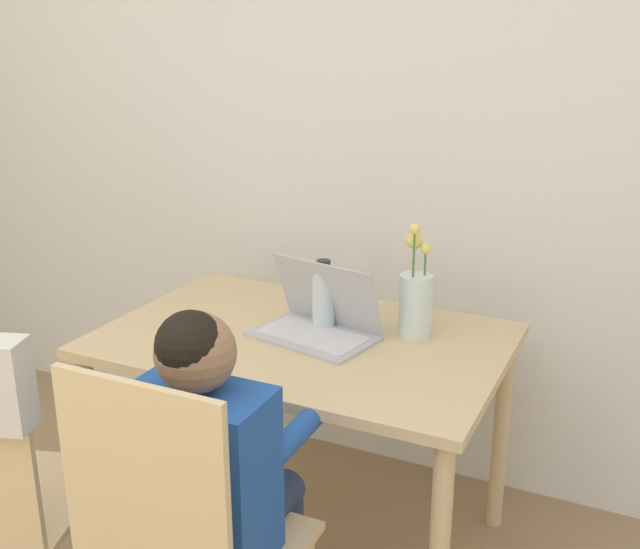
{
  "coord_description": "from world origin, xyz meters",
  "views": [
    {
      "loc": [
        0.83,
        -0.18,
        1.55
      ],
      "look_at": [
        -0.06,
        1.68,
        0.88
      ],
      "focal_mm": 42.0,
      "sensor_mm": 36.0,
      "label": 1
    }
  ],
  "objects": [
    {
      "name": "laptop",
      "position": [
        -0.05,
        1.66,
        0.75
      ],
      "size": [
        0.39,
        0.29,
        0.22
      ],
      "rotation": [
        0.0,
        0.0,
        -0.2
      ],
      "color": "#B2B2B7",
      "rests_on": "dining_table"
    },
    {
      "name": "water_bottle",
      "position": [
        -0.06,
        1.71,
        0.8
      ],
      "size": [
        0.07,
        0.07,
        0.21
      ],
      "color": "silver",
      "rests_on": "dining_table"
    },
    {
      "name": "flower_vase",
      "position": [
        0.2,
        1.78,
        0.81
      ],
      "size": [
        0.1,
        0.1,
        0.34
      ],
      "color": "silver",
      "rests_on": "dining_table"
    },
    {
      "name": "wall_back",
      "position": [
        0.0,
        2.23,
        1.25
      ],
      "size": [
        6.4,
        0.05,
        2.5
      ],
      "color": "white",
      "rests_on": "ground_plane"
    },
    {
      "name": "dining_table",
      "position": [
        -0.09,
        1.63,
        0.62
      ],
      "size": [
        1.17,
        0.77,
        0.7
      ],
      "color": "#D6B784",
      "rests_on": "ground_plane"
    },
    {
      "name": "person_seated",
      "position": [
        -0.0,
        1.03,
        0.64
      ],
      "size": [
        0.31,
        0.42,
        1.02
      ],
      "rotation": [
        0.0,
        0.0,
        3.15
      ],
      "color": "#1E4C9E",
      "rests_on": "ground_plane"
    }
  ]
}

